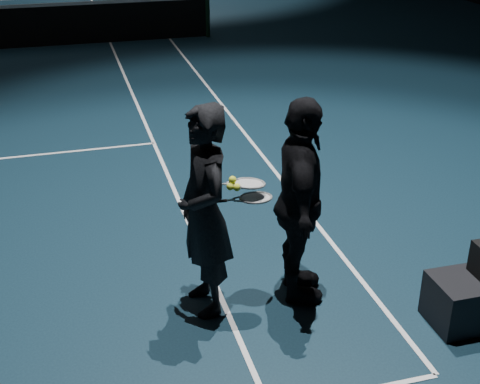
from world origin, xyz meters
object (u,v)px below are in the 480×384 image
(racket_lower, at_px, (256,198))
(racket_upper, at_px, (249,183))
(player_a, at_px, (204,212))
(tennis_balls, at_px, (233,185))
(player_b, at_px, (300,203))

(racket_lower, distance_m, racket_upper, 0.14)
(player_a, distance_m, tennis_balls, 0.34)
(player_a, distance_m, player_b, 0.85)
(player_b, distance_m, racket_upper, 0.50)
(player_a, bearing_deg, player_b, 79.73)
(player_b, relative_size, tennis_balls, 15.95)
(player_a, distance_m, racket_lower, 0.46)
(racket_lower, relative_size, tennis_balls, 5.67)
(player_a, distance_m, racket_upper, 0.45)
(player_a, bearing_deg, racket_lower, 79.73)
(player_b, xyz_separation_m, racket_upper, (-0.45, 0.07, 0.21))
(player_a, height_order, player_b, same)
(player_a, height_order, tennis_balls, player_a)
(racket_lower, bearing_deg, tennis_balls, 178.53)
(racket_lower, height_order, racket_upper, racket_upper)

